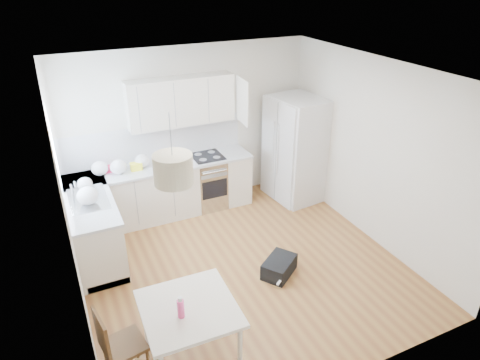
# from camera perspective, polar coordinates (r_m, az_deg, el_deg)

# --- Properties ---
(floor) EXTENTS (4.20, 4.20, 0.00)m
(floor) POSITION_cam_1_polar(r_m,az_deg,el_deg) (6.14, 0.32, -11.31)
(floor) COLOR brown
(floor) RESTS_ON ground
(ceiling) EXTENTS (4.20, 4.20, 0.00)m
(ceiling) POSITION_cam_1_polar(r_m,az_deg,el_deg) (4.95, 0.40, 14.08)
(ceiling) COLOR white
(ceiling) RESTS_ON wall_back
(wall_back) EXTENTS (4.20, 0.00, 4.20)m
(wall_back) POSITION_cam_1_polar(r_m,az_deg,el_deg) (7.21, -6.87, 6.85)
(wall_back) COLOR silver
(wall_back) RESTS_ON floor
(wall_left) EXTENTS (0.00, 4.20, 4.20)m
(wall_left) POSITION_cam_1_polar(r_m,az_deg,el_deg) (5.00, -22.03, -4.62)
(wall_left) COLOR silver
(wall_left) RESTS_ON floor
(wall_right) EXTENTS (0.00, 4.20, 4.20)m
(wall_right) POSITION_cam_1_polar(r_m,az_deg,el_deg) (6.51, 17.33, 3.54)
(wall_right) COLOR silver
(wall_right) RESTS_ON floor
(window_glassblock) EXTENTS (0.02, 1.00, 1.00)m
(window_glassblock) POSITION_cam_1_polar(r_m,az_deg,el_deg) (5.88, -23.59, 4.17)
(window_glassblock) COLOR #BFE0F9
(window_glassblock) RESTS_ON wall_left
(cabinets_back) EXTENTS (3.00, 0.60, 0.88)m
(cabinets_back) POSITION_cam_1_polar(r_m,az_deg,el_deg) (7.17, -10.23, -1.52)
(cabinets_back) COLOR silver
(cabinets_back) RESTS_ON floor
(cabinets_left) EXTENTS (0.60, 1.80, 0.88)m
(cabinets_left) POSITION_cam_1_polar(r_m,az_deg,el_deg) (6.50, -19.01, -5.88)
(cabinets_left) COLOR silver
(cabinets_left) RESTS_ON floor
(counter_back) EXTENTS (3.02, 0.64, 0.04)m
(counter_back) POSITION_cam_1_polar(r_m,az_deg,el_deg) (6.96, -10.54, 1.82)
(counter_back) COLOR #AFB2B5
(counter_back) RESTS_ON cabinets_back
(counter_left) EXTENTS (0.64, 1.82, 0.04)m
(counter_left) POSITION_cam_1_polar(r_m,az_deg,el_deg) (6.27, -19.63, -2.33)
(counter_left) COLOR #AFB2B5
(counter_left) RESTS_ON cabinets_left
(backsplash_back) EXTENTS (3.00, 0.01, 0.58)m
(backsplash_back) POSITION_cam_1_polar(r_m,az_deg,el_deg) (7.11, -11.39, 4.99)
(backsplash_back) COLOR white
(backsplash_back) RESTS_ON wall_back
(backsplash_left) EXTENTS (0.01, 1.80, 0.58)m
(backsplash_left) POSITION_cam_1_polar(r_m,az_deg,el_deg) (6.13, -22.76, -0.33)
(backsplash_left) COLOR white
(backsplash_left) RESTS_ON wall_left
(upper_cabinets) EXTENTS (1.70, 0.32, 0.75)m
(upper_cabinets) POSITION_cam_1_polar(r_m,az_deg,el_deg) (6.86, -7.87, 10.36)
(upper_cabinets) COLOR silver
(upper_cabinets) RESTS_ON wall_back
(range_oven) EXTENTS (0.50, 0.61, 0.88)m
(range_oven) POSITION_cam_1_polar(r_m,az_deg,el_deg) (7.37, -4.26, -0.28)
(range_oven) COLOR #B3B6B8
(range_oven) RESTS_ON floor
(sink) EXTENTS (0.50, 0.80, 0.16)m
(sink) POSITION_cam_1_polar(r_m,az_deg,el_deg) (6.22, -19.59, -2.41)
(sink) COLOR #B3B6B8
(sink) RESTS_ON counter_left
(refrigerator) EXTENTS (0.97, 1.01, 1.83)m
(refrigerator) POSITION_cam_1_polar(r_m,az_deg,el_deg) (7.51, 7.55, 4.08)
(refrigerator) COLOR silver
(refrigerator) RESTS_ON floor
(dining_table) EXTENTS (0.96, 0.96, 0.73)m
(dining_table) POSITION_cam_1_polar(r_m,az_deg,el_deg) (4.54, -6.81, -17.18)
(dining_table) COLOR beige
(dining_table) RESTS_ON floor
(dining_chair) EXTENTS (0.44, 0.44, 0.91)m
(dining_chair) POSITION_cam_1_polar(r_m,az_deg,el_deg) (4.65, -15.17, -20.28)
(dining_chair) COLOR #4B2E16
(dining_chair) RESTS_ON floor
(drink_bottle) EXTENTS (0.08, 0.08, 0.24)m
(drink_bottle) POSITION_cam_1_polar(r_m,az_deg,el_deg) (4.31, -7.92, -16.43)
(drink_bottle) COLOR #F04289
(drink_bottle) RESTS_ON dining_table
(gym_bag) EXTENTS (0.60, 0.56, 0.23)m
(gym_bag) POSITION_cam_1_polar(r_m,az_deg,el_deg) (5.95, 5.24, -11.44)
(gym_bag) COLOR black
(gym_bag) RESTS_ON floor
(pendant_lamp) EXTENTS (0.42, 0.42, 0.28)m
(pendant_lamp) POSITION_cam_1_polar(r_m,az_deg,el_deg) (3.81, -8.89, 1.42)
(pendant_lamp) COLOR beige
(pendant_lamp) RESTS_ON ceiling
(grocery_bag_a) EXTENTS (0.25, 0.21, 0.22)m
(grocery_bag_a) POSITION_cam_1_polar(r_m,az_deg,el_deg) (6.80, -18.20, 1.48)
(grocery_bag_a) COLOR white
(grocery_bag_a) RESTS_ON counter_back
(grocery_bag_b) EXTENTS (0.25, 0.22, 0.23)m
(grocery_bag_b) POSITION_cam_1_polar(r_m,az_deg,el_deg) (6.76, -15.91, 1.69)
(grocery_bag_b) COLOR white
(grocery_bag_b) RESTS_ON counter_back
(grocery_bag_c) EXTENTS (0.24, 0.20, 0.21)m
(grocery_bag_c) POSITION_cam_1_polar(r_m,az_deg,el_deg) (6.90, -12.91, 2.49)
(grocery_bag_c) COLOR white
(grocery_bag_c) RESTS_ON counter_back
(grocery_bag_d) EXTENTS (0.21, 0.18, 0.19)m
(grocery_bag_d) POSITION_cam_1_polar(r_m,az_deg,el_deg) (6.43, -20.00, -0.49)
(grocery_bag_d) COLOR white
(grocery_bag_d) RESTS_ON counter_back
(grocery_bag_e) EXTENTS (0.28, 0.24, 0.25)m
(grocery_bag_e) POSITION_cam_1_polar(r_m,az_deg,el_deg) (6.02, -19.68, -2.00)
(grocery_bag_e) COLOR white
(grocery_bag_e) RESTS_ON counter_left
(snack_orange) EXTENTS (0.19, 0.14, 0.12)m
(snack_orange) POSITION_cam_1_polar(r_m,az_deg,el_deg) (6.99, -9.27, 2.75)
(snack_orange) COLOR #DB5513
(snack_orange) RESTS_ON counter_back
(snack_yellow) EXTENTS (0.18, 0.11, 0.12)m
(snack_yellow) POSITION_cam_1_polar(r_m,az_deg,el_deg) (6.84, -13.68, 1.77)
(snack_yellow) COLOR yellow
(snack_yellow) RESTS_ON counter_back
(snack_red) EXTENTS (0.15, 0.10, 0.10)m
(snack_red) POSITION_cam_1_polar(r_m,az_deg,el_deg) (6.89, -17.12, 1.43)
(snack_red) COLOR #E01C45
(snack_red) RESTS_ON counter_back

